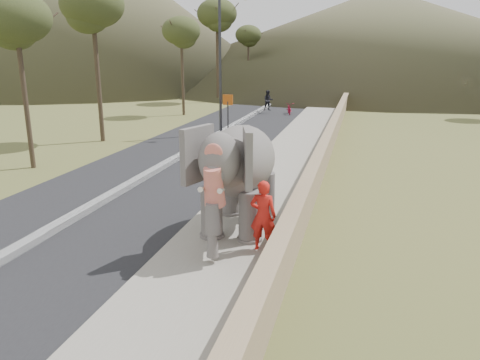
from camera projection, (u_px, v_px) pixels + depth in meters
name	position (u px, v px, depth m)	size (l,w,h in m)	color
ground	(214.00, 267.00, 10.94)	(160.00, 160.00, 0.00)	olive
road	(177.00, 160.00, 21.47)	(7.00, 120.00, 0.03)	black
median	(176.00, 158.00, 21.45)	(0.35, 120.00, 0.22)	black
walkway	(284.00, 165.00, 20.24)	(3.00, 120.00, 0.15)	#9E9687
parapet	(323.00, 157.00, 19.72)	(0.30, 120.00, 1.10)	tan
lamppost	(225.00, 50.00, 26.65)	(1.76, 0.36, 8.00)	#2A2B2F
signboard	(228.00, 108.00, 27.31)	(0.60, 0.08, 2.40)	#2D2D33
hill_left	(80.00, 7.00, 68.47)	(60.00, 60.00, 22.00)	brown
hill_far	(380.00, 36.00, 73.09)	(80.00, 80.00, 14.00)	brown
elephant_and_man	(240.00, 175.00, 12.68)	(2.31, 4.12, 2.97)	slate
motorcyclist	(280.00, 105.00, 36.77)	(2.66, 1.84, 1.84)	maroon
trees	(317.00, 62.00, 36.01)	(47.23, 40.61, 9.78)	#473828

